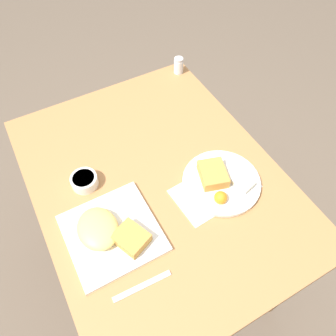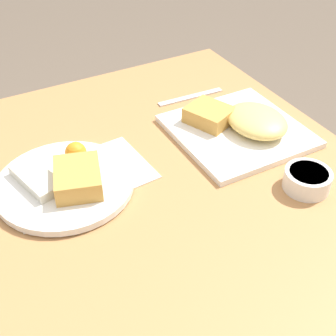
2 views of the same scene
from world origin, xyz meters
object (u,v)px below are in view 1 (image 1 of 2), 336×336
(sauce_ramekin, at_px, (84,181))
(salt_shaker, at_px, (179,66))
(plate_oval_far, at_px, (221,181))
(butter_knife, at_px, (142,286))
(plate_square_near, at_px, (109,232))

(sauce_ramekin, relative_size, salt_shaker, 1.24)
(plate_oval_far, height_order, sauce_ramekin, plate_oval_far)
(plate_oval_far, relative_size, sauce_ramekin, 2.96)
(plate_oval_far, xyz_separation_m, butter_knife, (0.18, -0.39, -0.02))
(sauce_ramekin, distance_m, butter_knife, 0.41)
(plate_oval_far, distance_m, salt_shaker, 0.62)
(salt_shaker, xyz_separation_m, butter_knife, (0.78, -0.57, -0.03))
(salt_shaker, relative_size, butter_knife, 0.41)
(sauce_ramekin, bearing_deg, butter_knife, 2.61)
(sauce_ramekin, bearing_deg, plate_square_near, 0.23)
(plate_square_near, bearing_deg, butter_knife, 5.32)
(salt_shaker, bearing_deg, butter_knife, -36.06)
(plate_square_near, distance_m, sauce_ramekin, 0.22)
(salt_shaker, bearing_deg, sauce_ramekin, -57.47)
(plate_square_near, height_order, plate_oval_far, plate_square_near)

